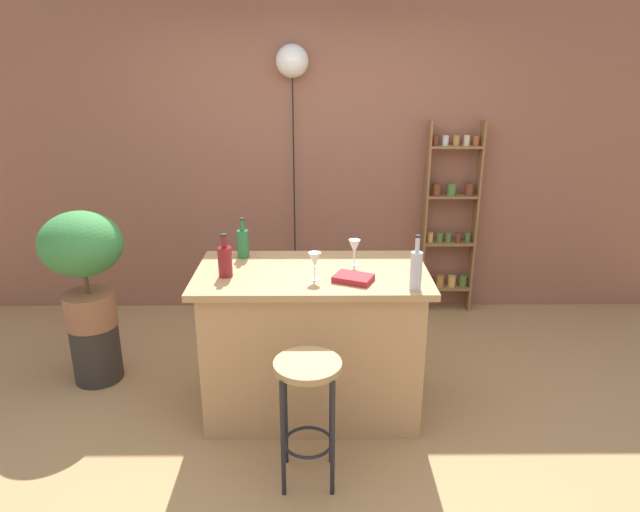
# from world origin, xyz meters

# --- Properties ---
(ground) EXTENTS (12.00, 12.00, 0.00)m
(ground) POSITION_xyz_m (0.00, 0.00, 0.00)
(ground) COLOR #A37A4C
(back_wall) EXTENTS (6.40, 0.10, 2.80)m
(back_wall) POSITION_xyz_m (0.00, 1.95, 1.40)
(back_wall) COLOR #8C5642
(back_wall) RESTS_ON ground
(kitchen_counter) EXTENTS (1.38, 0.75, 0.94)m
(kitchen_counter) POSITION_xyz_m (0.00, 0.30, 0.47)
(kitchen_counter) COLOR tan
(kitchen_counter) RESTS_ON ground
(bar_stool) EXTENTS (0.34, 0.34, 0.70)m
(bar_stool) POSITION_xyz_m (-0.02, -0.36, 0.52)
(bar_stool) COLOR black
(bar_stool) RESTS_ON ground
(spice_shelf) EXTENTS (0.45, 0.14, 1.66)m
(spice_shelf) POSITION_xyz_m (1.17, 1.81, 0.83)
(spice_shelf) COLOR olive
(spice_shelf) RESTS_ON ground
(plant_stool) EXTENTS (0.32, 0.32, 0.41)m
(plant_stool) POSITION_xyz_m (-1.50, 0.65, 0.21)
(plant_stool) COLOR #2D2823
(plant_stool) RESTS_ON ground
(potted_plant) EXTENTS (0.54, 0.48, 0.80)m
(potted_plant) POSITION_xyz_m (-1.50, 0.65, 0.90)
(potted_plant) COLOR #935B3D
(potted_plant) RESTS_ON plant_stool
(bottle_vinegar) EXTENTS (0.08, 0.08, 0.26)m
(bottle_vinegar) POSITION_xyz_m (-0.50, 0.22, 1.03)
(bottle_vinegar) COLOR maroon
(bottle_vinegar) RESTS_ON kitchen_counter
(bottle_spirits_clear) EXTENTS (0.06, 0.06, 0.31)m
(bottle_spirits_clear) POSITION_xyz_m (0.56, 0.01, 1.05)
(bottle_spirits_clear) COLOR #B2B2B7
(bottle_spirits_clear) RESTS_ON kitchen_counter
(bottle_soda_blue) EXTENTS (0.07, 0.07, 0.26)m
(bottle_soda_blue) POSITION_xyz_m (-0.44, 0.55, 1.03)
(bottle_soda_blue) COLOR #236638
(bottle_soda_blue) RESTS_ON kitchen_counter
(wine_glass_left) EXTENTS (0.07, 0.07, 0.16)m
(wine_glass_left) POSITION_xyz_m (0.02, 0.16, 1.05)
(wine_glass_left) COLOR silver
(wine_glass_left) RESTS_ON kitchen_counter
(wine_glass_center) EXTENTS (0.07, 0.07, 0.16)m
(wine_glass_center) POSITION_xyz_m (0.26, 0.39, 1.05)
(wine_glass_center) COLOR silver
(wine_glass_center) RESTS_ON kitchen_counter
(cookbook) EXTENTS (0.25, 0.22, 0.03)m
(cookbook) POSITION_xyz_m (0.24, 0.13, 0.95)
(cookbook) COLOR maroon
(cookbook) RESTS_ON kitchen_counter
(pendant_globe_light) EXTENTS (0.26, 0.26, 2.24)m
(pendant_globe_light) POSITION_xyz_m (-0.16, 1.84, 2.10)
(pendant_globe_light) COLOR black
(pendant_globe_light) RESTS_ON ground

